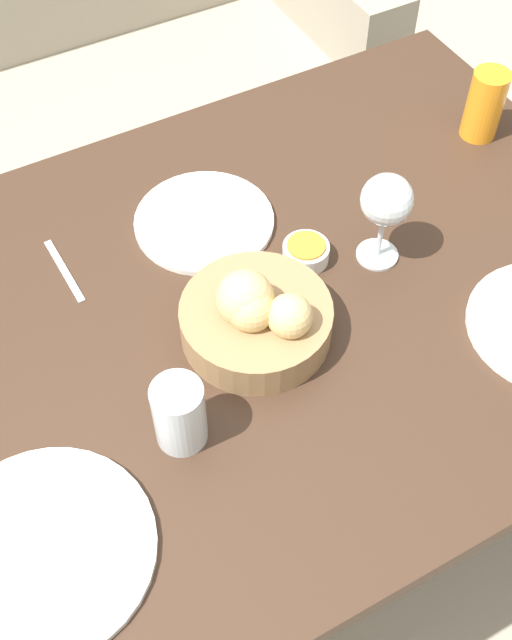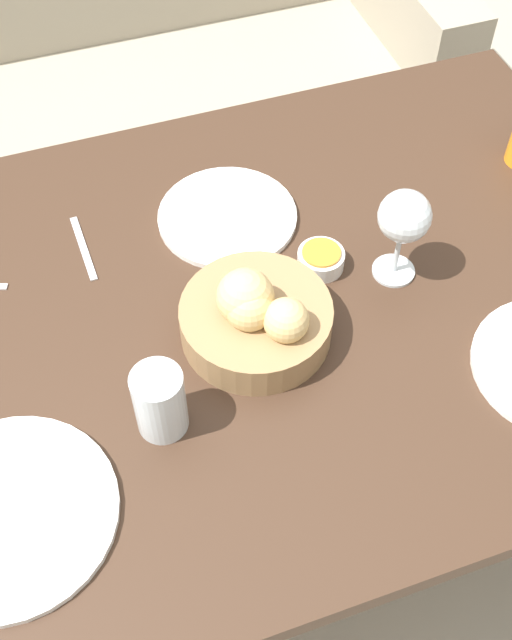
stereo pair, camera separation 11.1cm
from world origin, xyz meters
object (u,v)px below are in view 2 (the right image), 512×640
object	(u,v)px
plate_near_left	(9,514)
spoon_coffee	(83,248)
jam_bowl_honey	(321,259)
plate_far_center	(227,216)
water_tumbler	(160,402)
wine_glass	(404,219)
bread_basket	(257,316)
couch	(91,110)

from	to	relation	value
plate_near_left	spoon_coffee	xyz separation A→B (m)	(0.17, 0.40, -0.00)
jam_bowl_honey	plate_far_center	bearing A→B (deg)	125.74
water_tumbler	wine_glass	world-z (taller)	wine_glass
plate_far_center	spoon_coffee	distance (m)	0.23
plate_far_center	wine_glass	xyz separation A→B (m)	(0.20, -0.19, 0.11)
water_tumbler	jam_bowl_honey	distance (m)	0.35
plate_far_center	spoon_coffee	world-z (taller)	plate_far_center
bread_basket	jam_bowl_honey	world-z (taller)	bread_basket
plate_near_left	jam_bowl_honey	distance (m)	0.56
plate_near_left	jam_bowl_honey	xyz separation A→B (m)	(0.50, 0.25, 0.01)
jam_bowl_honey	couch	bearing A→B (deg)	100.83
bread_basket	jam_bowl_honey	xyz separation A→B (m)	(0.13, 0.09, -0.03)
bread_basket	spoon_coffee	size ratio (longest dim) A/B	1.54
couch	water_tumbler	bearing A→B (deg)	-94.39
wine_glass	spoon_coffee	size ratio (longest dim) A/B	1.13
water_tumbler	spoon_coffee	bearing A→B (deg)	96.06
plate_near_left	plate_far_center	distance (m)	0.56
water_tumbler	spoon_coffee	world-z (taller)	water_tumbler
couch	plate_far_center	distance (m)	1.01
bread_basket	plate_near_left	bearing A→B (deg)	-156.88
bread_basket	plate_far_center	xyz separation A→B (m)	(0.03, 0.23, -0.04)
water_tumbler	spoon_coffee	size ratio (longest dim) A/B	0.76
water_tumbler	jam_bowl_honey	bearing A→B (deg)	32.02
water_tumbler	bread_basket	bearing A→B (deg)	30.42
plate_far_center	wine_glass	size ratio (longest dim) A/B	1.41
plate_near_left	wine_glass	world-z (taller)	wine_glass
wine_glass	spoon_coffee	xyz separation A→B (m)	(-0.43, 0.20, -0.11)
couch	plate_far_center	bearing A→B (deg)	-83.78
couch	water_tumbler	xyz separation A→B (m)	(-0.09, -1.23, 0.48)
bread_basket	plate_far_center	bearing A→B (deg)	82.29
couch	bread_basket	bearing A→B (deg)	-86.60
plate_far_center	spoon_coffee	xyz separation A→B (m)	(-0.23, 0.01, -0.00)
wine_glass	spoon_coffee	distance (m)	0.49
couch	bread_basket	world-z (taller)	couch
plate_near_left	jam_bowl_honey	bearing A→B (deg)	26.18
couch	bread_basket	size ratio (longest dim) A/B	8.51
plate_near_left	water_tumbler	bearing A→B (deg)	16.88
plate_near_left	wine_glass	xyz separation A→B (m)	(0.60, 0.20, 0.11)
plate_far_center	water_tumbler	bearing A→B (deg)	-120.69
bread_basket	spoon_coffee	xyz separation A→B (m)	(-0.20, 0.24, -0.04)
wine_glass	couch	bearing A→B (deg)	105.33
plate_far_center	jam_bowl_honey	world-z (taller)	jam_bowl_honey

